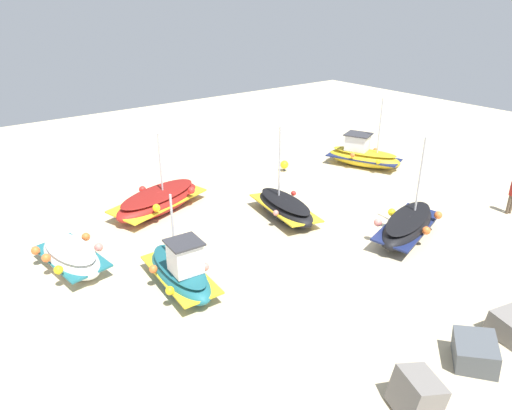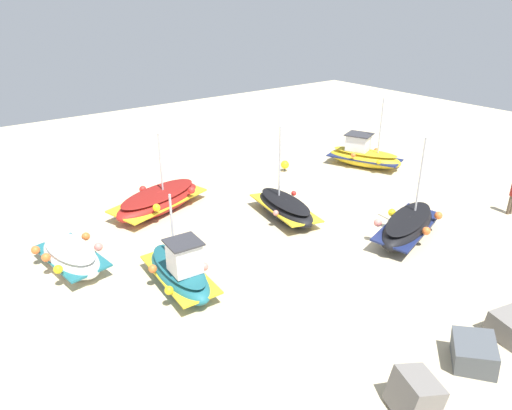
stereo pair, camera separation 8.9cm
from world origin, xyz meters
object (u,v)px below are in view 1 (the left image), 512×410
fishing_boat_0 (71,256)px  mooring_buoy_0 (284,165)px  fishing_boat_1 (285,207)px  fishing_boat_5 (408,226)px  fishing_boat_3 (363,155)px  fishing_boat_4 (159,200)px  fishing_boat_2 (181,271)px

fishing_boat_0 → mooring_buoy_0: size_ratio=5.86×
fishing_boat_0 → fishing_boat_1: bearing=-106.0°
fishing_boat_0 → fishing_boat_5: fishing_boat_5 is taller
fishing_boat_3 → fishing_boat_5: (5.49, 7.08, -0.10)m
fishing_boat_4 → fishing_boat_5: bearing=109.9°
fishing_boat_3 → mooring_buoy_0: fishing_boat_3 is taller
fishing_boat_3 → fishing_boat_4: (12.32, -1.53, -0.12)m
fishing_boat_4 → fishing_boat_1: bearing=116.6°
fishing_boat_4 → fishing_boat_2: bearing=51.0°
mooring_buoy_0 → fishing_boat_5: bearing=82.2°
fishing_boat_4 → mooring_buoy_0: (-8.08, -0.54, -0.13)m
fishing_boat_4 → mooring_buoy_0: fishing_boat_4 is taller
fishing_boat_3 → mooring_buoy_0: 4.72m
fishing_boat_2 → fishing_boat_3: 15.33m
fishing_boat_2 → mooring_buoy_0: (-10.38, -6.68, -0.24)m
fishing_boat_1 → mooring_buoy_0: (-3.97, -4.64, -0.10)m
fishing_boat_1 → fishing_boat_4: (4.11, -4.10, 0.03)m
fishing_boat_0 → fishing_boat_5: size_ratio=0.79×
fishing_boat_1 → fishing_boat_3: 8.60m
fishing_boat_2 → fishing_boat_5: 9.46m
fishing_boat_0 → fishing_boat_3: bearing=-93.1°
fishing_boat_4 → fishing_boat_5: 10.99m
fishing_boat_2 → fishing_boat_3: size_ratio=0.86×
fishing_boat_1 → fishing_boat_2: size_ratio=1.06×
fishing_boat_4 → fishing_boat_3: bearing=154.4°
fishing_boat_3 → fishing_boat_5: 8.96m
fishing_boat_3 → fishing_boat_4: 12.41m
mooring_buoy_0 → fishing_boat_2: bearing=32.8°
fishing_boat_0 → fishing_boat_1: size_ratio=0.88×
fishing_boat_0 → fishing_boat_3: fishing_boat_3 is taller
fishing_boat_4 → mooring_buoy_0: bearing=165.3°
fishing_boat_2 → fishing_boat_3: fishing_boat_3 is taller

